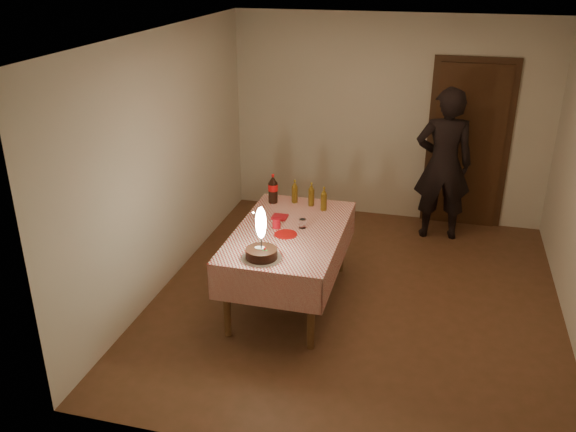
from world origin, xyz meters
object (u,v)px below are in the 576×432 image
object	(u,v)px
red_plate	(286,234)
red_cup	(276,223)
clear_cup	(303,224)
amber_bottle_right	(324,199)
amber_bottle_left	(295,192)
amber_bottle_mid	(311,195)
birthday_cake	(261,246)
photographer	(443,164)
cola_bottle	(273,189)
dining_table	(289,240)

from	to	relation	value
red_plate	red_cup	distance (m)	0.19
clear_cup	amber_bottle_right	xyz separation A→B (m)	(0.11, 0.49, 0.07)
amber_bottle_left	amber_bottle_mid	size ratio (longest dim) A/B	1.00
red_plate	amber_bottle_left	distance (m)	0.82
birthday_cake	clear_cup	world-z (taller)	birthday_cake
red_plate	amber_bottle_right	bearing A→B (deg)	71.58
amber_bottle_left	clear_cup	bearing A→B (deg)	-69.16
amber_bottle_mid	red_plate	bearing A→B (deg)	-95.36
red_cup	amber_bottle_mid	distance (m)	0.68
amber_bottle_right	amber_bottle_mid	distance (m)	0.18
birthday_cake	red_cup	xyz separation A→B (m)	(-0.05, 0.65, -0.07)
clear_cup	amber_bottle_left	size ratio (longest dim) A/B	0.35
red_plate	photographer	xyz separation A→B (m)	(1.39, 2.06, 0.15)
birthday_cake	cola_bottle	xyz separation A→B (m)	(-0.26, 1.27, 0.04)
red_plate	clear_cup	bearing A→B (deg)	58.74
red_plate	photographer	world-z (taller)	photographer
amber_bottle_right	photographer	world-z (taller)	photographer
clear_cup	cola_bottle	distance (m)	0.73
photographer	dining_table	bearing A→B (deg)	-125.37
amber_bottle_mid	photographer	distance (m)	1.84
amber_bottle_mid	photographer	xyz separation A→B (m)	(1.32, 1.29, 0.03)
cola_bottle	red_plate	bearing A→B (deg)	-65.60
amber_bottle_left	amber_bottle_right	xyz separation A→B (m)	(0.34, -0.13, 0.00)
dining_table	red_cup	bearing A→B (deg)	172.51
cola_bottle	dining_table	bearing A→B (deg)	-61.58
clear_cup	photographer	distance (m)	2.26
red_cup	birthday_cake	bearing A→B (deg)	-85.93
red_cup	amber_bottle_right	size ratio (longest dim) A/B	0.39
red_cup	clear_cup	size ratio (longest dim) A/B	1.11
red_plate	amber_bottle_right	distance (m)	0.72
amber_bottle_left	photographer	size ratio (longest dim) A/B	0.14
amber_bottle_left	amber_bottle_right	distance (m)	0.37
red_plate	amber_bottle_right	xyz separation A→B (m)	(0.23, 0.68, 0.11)
birthday_cake	cola_bottle	distance (m)	1.30
clear_cup	amber_bottle_mid	distance (m)	0.59
dining_table	red_cup	size ratio (longest dim) A/B	17.20
dining_table	birthday_cake	distance (m)	0.67
birthday_cake	amber_bottle_left	size ratio (longest dim) A/B	1.90
birthday_cake	amber_bottle_left	distance (m)	1.33
cola_bottle	photographer	xyz separation A→B (m)	(1.73, 1.31, -0.00)
dining_table	amber_bottle_right	world-z (taller)	amber_bottle_right
dining_table	amber_bottle_left	xyz separation A→B (m)	(-0.12, 0.70, 0.22)
red_cup	amber_bottle_left	xyz separation A→B (m)	(0.01, 0.68, 0.07)
dining_table	cola_bottle	bearing A→B (deg)	118.42
amber_bottle_mid	photographer	bearing A→B (deg)	44.28
cola_bottle	amber_bottle_mid	size ratio (longest dim) A/B	1.25
amber_bottle_left	dining_table	bearing A→B (deg)	-80.04
red_cup	clear_cup	world-z (taller)	red_cup
amber_bottle_left	amber_bottle_right	size ratio (longest dim) A/B	1.00
birthday_cake	red_cup	size ratio (longest dim) A/B	4.85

